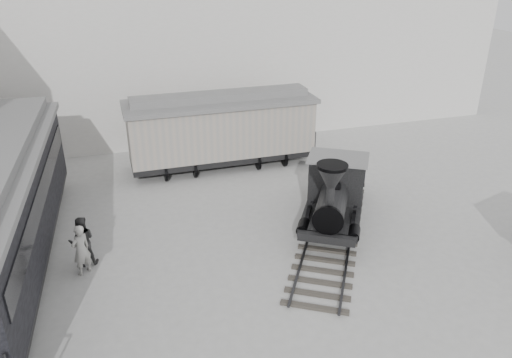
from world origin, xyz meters
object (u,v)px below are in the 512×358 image
object	(u,v)px
visitor_a	(81,250)
locomotive	(335,195)
boxcar	(221,128)
visitor_b	(82,241)

from	to	relation	value
visitor_a	locomotive	bearing A→B (deg)	146.11
boxcar	visitor_a	world-z (taller)	boxcar
locomotive	visitor_b	world-z (taller)	locomotive
visitor_b	visitor_a	bearing A→B (deg)	84.32
locomotive	visitor_a	distance (m)	9.14
locomotive	visitor_a	world-z (taller)	locomotive
visitor_a	visitor_b	world-z (taller)	visitor_a
boxcar	visitor_a	distance (m)	9.78
locomotive	boxcar	xyz separation A→B (m)	(-2.73, 6.79, 0.69)
boxcar	visitor_b	bearing A→B (deg)	-133.21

